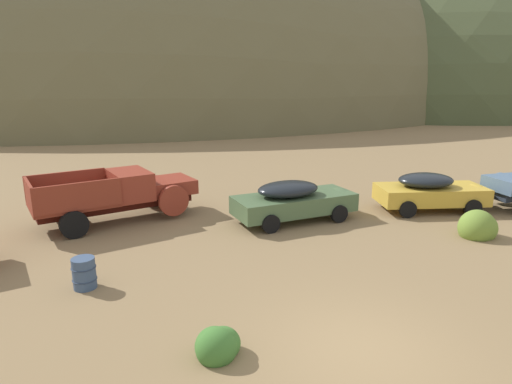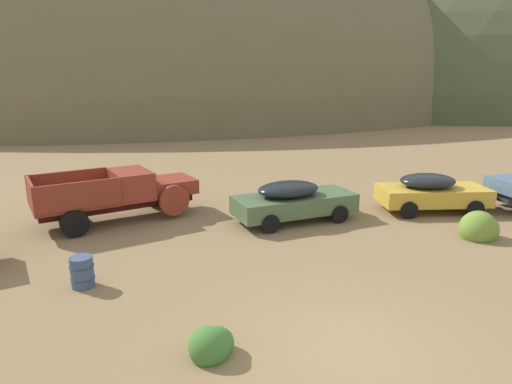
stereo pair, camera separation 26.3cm
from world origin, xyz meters
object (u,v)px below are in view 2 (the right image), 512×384
object	(u,v)px
truck_rust_red	(127,193)
car_faded_yellow	(436,192)
oil_drum_foreground	(82,272)
car_weathered_green	(298,200)

from	to	relation	value
truck_rust_red	car_faded_yellow	distance (m)	12.42
oil_drum_foreground	truck_rust_red	bearing A→B (deg)	73.97
car_faded_yellow	oil_drum_foreground	bearing A→B (deg)	-153.97
car_weathered_green	car_faded_yellow	world-z (taller)	same
truck_rust_red	car_faded_yellow	size ratio (longest dim) A/B	1.30
truck_rust_red	oil_drum_foreground	xyz separation A→B (m)	(-1.62, -5.63, -0.61)
car_weathered_green	oil_drum_foreground	bearing A→B (deg)	-161.20
truck_rust_red	car_weathered_green	bearing A→B (deg)	-33.91
car_faded_yellow	car_weathered_green	bearing A→B (deg)	-171.67
truck_rust_red	oil_drum_foreground	distance (m)	5.89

